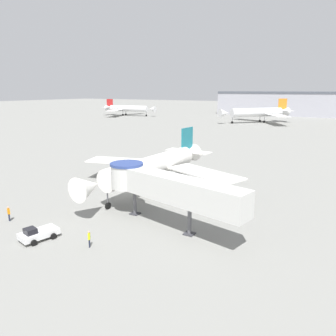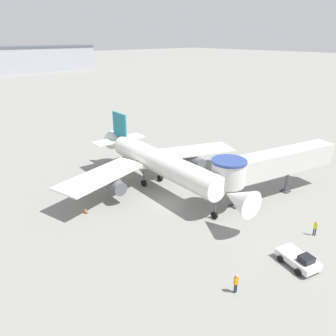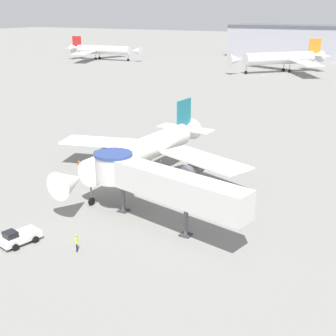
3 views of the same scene
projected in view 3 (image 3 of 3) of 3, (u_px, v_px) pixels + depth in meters
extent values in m
plane|color=gray|center=(116.00, 186.00, 57.97)|extent=(800.00, 800.00, 0.00)
cylinder|color=white|center=(141.00, 151.00, 58.87)|extent=(3.98, 20.12, 3.12)
cone|color=white|center=(70.00, 182.00, 48.42)|extent=(3.26, 3.56, 3.12)
cone|color=white|center=(185.00, 132.00, 67.81)|extent=(3.32, 4.81, 3.12)
cube|color=white|center=(106.00, 142.00, 64.86)|extent=(12.98, 7.60, 0.22)
cube|color=white|center=(204.00, 160.00, 57.25)|extent=(13.03, 8.49, 0.22)
cube|color=#19707F|center=(184.00, 114.00, 66.72)|extent=(0.40, 3.66, 4.05)
cube|color=white|center=(185.00, 128.00, 67.83)|extent=(8.42, 2.92, 0.18)
cylinder|color=#565960|center=(106.00, 153.00, 63.80)|extent=(1.87, 3.72, 1.71)
cylinder|color=#565960|center=(192.00, 170.00, 57.15)|extent=(1.87, 3.72, 1.71)
cylinder|color=#4C4C51|center=(91.00, 194.00, 51.81)|extent=(0.18, 0.18, 1.79)
cylinder|color=black|center=(92.00, 201.00, 52.10)|extent=(0.30, 0.91, 0.90)
cylinder|color=#4C4C51|center=(143.00, 163.00, 62.38)|extent=(0.22, 0.22, 1.79)
cylinder|color=black|center=(143.00, 169.00, 62.66)|extent=(0.44, 0.92, 0.90)
cylinder|color=#4C4C51|center=(161.00, 166.00, 60.98)|extent=(0.22, 0.22, 1.79)
cylinder|color=black|center=(161.00, 173.00, 61.27)|extent=(0.44, 0.92, 0.90)
cube|color=silver|center=(173.00, 187.00, 44.79)|extent=(16.87, 6.05, 2.80)
cylinder|color=silver|center=(114.00, 168.00, 50.00)|extent=(3.90, 3.90, 2.80)
cylinder|color=navy|center=(113.00, 154.00, 49.50)|extent=(4.10, 4.10, 0.30)
cylinder|color=#56565B|center=(123.00, 197.00, 50.14)|extent=(0.44, 0.44, 3.23)
cube|color=#333338|center=(124.00, 211.00, 50.64)|extent=(1.10, 1.10, 0.12)
cylinder|color=#56565B|center=(186.00, 220.00, 44.72)|extent=(0.44, 0.44, 3.23)
cube|color=#333338|center=(186.00, 235.00, 45.22)|extent=(1.10, 1.10, 0.12)
cube|color=silver|center=(19.00, 237.00, 43.59)|extent=(2.78, 4.13, 0.61)
cube|color=black|center=(10.00, 234.00, 42.81)|extent=(1.39, 1.30, 0.55)
cylinder|color=black|center=(4.00, 240.00, 43.60)|extent=(0.45, 0.68, 0.62)
cylinder|color=black|center=(15.00, 247.00, 42.32)|extent=(0.45, 0.68, 0.62)
cylinder|color=black|center=(24.00, 233.00, 45.06)|extent=(0.45, 0.68, 0.62)
cylinder|color=black|center=(35.00, 239.00, 43.78)|extent=(0.45, 0.68, 0.62)
cube|color=black|center=(79.00, 164.00, 66.00)|extent=(0.41, 0.41, 0.04)
cone|color=orange|center=(79.00, 162.00, 65.89)|extent=(0.28, 0.28, 0.65)
cylinder|color=white|center=(79.00, 161.00, 65.87)|extent=(0.16, 0.16, 0.08)
cube|color=black|center=(218.00, 197.00, 54.41)|extent=(0.38, 0.38, 0.04)
cone|color=orange|center=(218.00, 195.00, 54.31)|extent=(0.26, 0.26, 0.59)
cylinder|color=white|center=(218.00, 194.00, 54.29)|extent=(0.14, 0.14, 0.07)
cylinder|color=#1E2338|center=(77.00, 247.00, 42.17)|extent=(0.12, 0.12, 0.83)
cylinder|color=#1E2338|center=(77.00, 248.00, 42.00)|extent=(0.12, 0.12, 0.83)
cube|color=#D1E019|center=(76.00, 240.00, 41.85)|extent=(0.34, 0.38, 0.66)
sphere|color=tan|center=(76.00, 235.00, 41.70)|extent=(0.23, 0.23, 0.23)
cylinder|color=white|center=(103.00, 50.00, 199.71)|extent=(25.30, 5.34, 3.46)
cone|color=white|center=(136.00, 51.00, 193.42)|extent=(4.05, 3.73, 3.46)
cone|color=white|center=(77.00, 49.00, 205.18)|extent=(5.43, 3.84, 3.46)
cube|color=white|center=(84.00, 53.00, 192.74)|extent=(11.22, 17.11, 0.22)
cube|color=white|center=(109.00, 49.00, 209.68)|extent=(9.15, 17.09, 0.22)
cube|color=#B21E1E|center=(77.00, 41.00, 204.08)|extent=(4.44, 0.57, 4.49)
cube|color=white|center=(76.00, 47.00, 205.09)|extent=(3.93, 11.26, 0.18)
cylinder|color=#4C4C51|center=(128.00, 58.00, 195.80)|extent=(0.18, 0.18, 1.99)
cylinder|color=black|center=(128.00, 60.00, 196.12)|extent=(1.12, 0.34, 1.10)
cylinder|color=#4C4C51|center=(95.00, 56.00, 200.50)|extent=(0.22, 0.22, 1.99)
cylinder|color=black|center=(96.00, 59.00, 200.82)|extent=(1.13, 0.48, 1.10)
cylinder|color=#4C4C51|center=(99.00, 56.00, 203.17)|extent=(0.22, 0.22, 1.99)
cylinder|color=black|center=(100.00, 58.00, 203.50)|extent=(1.13, 0.48, 1.10)
cylinder|color=white|center=(279.00, 58.00, 159.94)|extent=(20.11, 22.17, 4.00)
cone|color=white|center=(235.00, 60.00, 154.59)|extent=(5.91, 5.95, 4.00)
cone|color=white|center=(315.00, 57.00, 164.52)|extent=(6.97, 7.15, 4.00)
cube|color=white|center=(271.00, 57.00, 170.99)|extent=(18.61, 12.34, 0.22)
cube|color=white|center=(307.00, 63.00, 151.59)|extent=(14.09, 18.23, 0.22)
cube|color=orange|center=(315.00, 46.00, 163.27)|extent=(3.29, 3.72, 5.20)
cube|color=white|center=(315.00, 55.00, 164.39)|extent=(11.27, 10.44, 0.18)
cylinder|color=#4C4C51|center=(246.00, 69.00, 156.93)|extent=(0.18, 0.18, 2.30)
cylinder|color=black|center=(246.00, 72.00, 157.30)|extent=(0.92, 1.00, 1.10)
cylinder|color=#4C4C51|center=(284.00, 67.00, 163.60)|extent=(0.22, 0.22, 2.30)
cylinder|color=black|center=(284.00, 70.00, 163.97)|extent=(1.03, 1.09, 1.10)
cylinder|color=#4C4C51|center=(290.00, 68.00, 160.38)|extent=(0.22, 0.22, 2.30)
cylinder|color=black|center=(289.00, 71.00, 160.76)|extent=(1.03, 1.09, 1.10)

